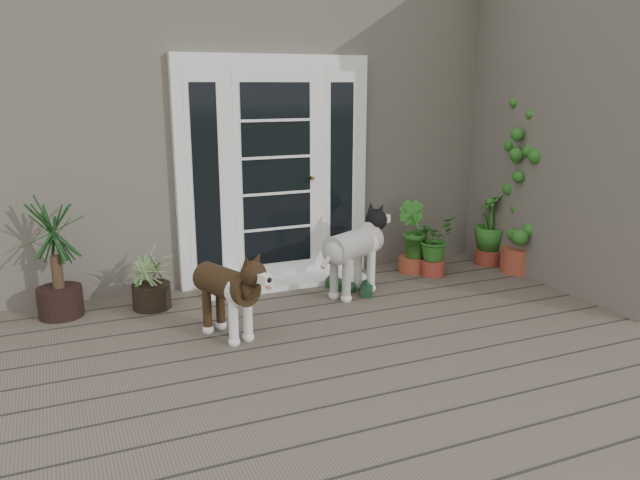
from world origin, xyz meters
name	(u,v)px	position (x,y,z in m)	size (l,w,h in m)	color
deck	(410,371)	(0.00, 0.40, 0.06)	(6.20, 4.60, 0.12)	#6B5B4C
house_main	(235,121)	(0.00, 4.65, 1.55)	(7.40, 4.00, 3.10)	#665E54
house_wing	(612,132)	(2.90, 1.50, 1.55)	(1.60, 2.40, 3.10)	#665E54
door_unit	(275,171)	(-0.20, 2.60, 1.19)	(1.90, 0.14, 2.15)	white
door_step	(284,282)	(-0.20, 2.40, 0.14)	(1.60, 0.40, 0.05)	white
brindle_dog	(227,298)	(-1.04, 1.35, 0.43)	(0.32, 0.75, 0.62)	#3D2A16
white_dog	(353,258)	(0.28, 1.86, 0.46)	(0.35, 0.83, 0.69)	silver
spider_plant	(150,276)	(-1.47, 2.23, 0.41)	(0.54, 0.54, 0.58)	#909D61
yucca	(56,259)	(-2.20, 2.33, 0.62)	(0.69, 0.69, 0.99)	black
herb_a	(434,250)	(1.29, 2.08, 0.38)	(0.41, 0.41, 0.52)	#265719
herb_b	(412,247)	(1.15, 2.27, 0.38)	(0.35, 0.35, 0.52)	#23641C
herb_c	(490,235)	(2.06, 2.19, 0.44)	(0.41, 0.41, 0.63)	#154C1A
sapling	(524,183)	(2.15, 1.83, 1.04)	(0.54, 0.54, 1.84)	#1D5D1A
clog_left	(341,284)	(0.24, 2.04, 0.17)	(0.16, 0.34, 0.10)	#15361A
clog_right	(367,289)	(0.41, 1.83, 0.17)	(0.14, 0.30, 0.09)	#14321C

